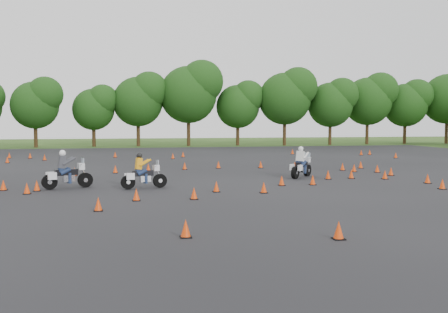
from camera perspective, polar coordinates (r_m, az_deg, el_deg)
ground at (r=22.33m, az=2.01°, el=-3.78°), size 140.00×140.00×0.00m
asphalt_pad at (r=28.16m, az=-0.79°, el=-2.15°), size 62.00×62.00×0.00m
treeline at (r=56.59m, az=-3.28°, el=5.70°), size 86.87×32.67×11.10m
traffic_cones at (r=27.49m, az=0.24°, el=-1.83°), size 36.56×32.63×0.45m
rider_grey at (r=23.61m, az=-17.46°, el=-1.40°), size 2.36×1.38×1.74m
rider_yellow at (r=22.77m, az=-9.11°, el=-1.61°), size 2.19×1.07×1.62m
rider_white at (r=27.24m, az=8.83°, el=-0.62°), size 2.02×2.03×1.69m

